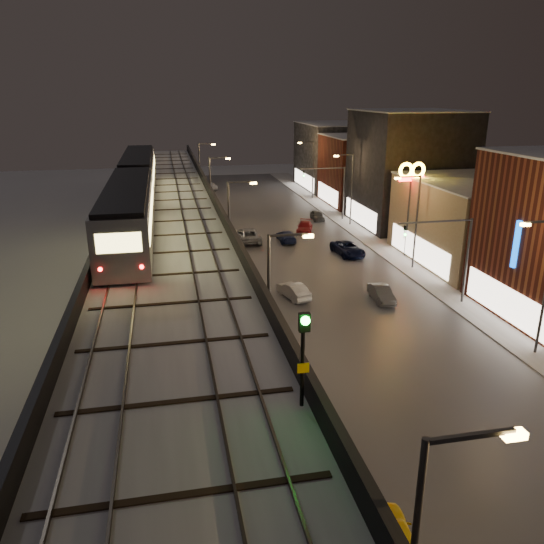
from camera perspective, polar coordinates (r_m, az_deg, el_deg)
road_surface at (r=53.32m, az=3.75°, el=1.09°), size 17.00×120.00×0.06m
sidewalk_right at (r=56.66m, az=13.57°, el=1.71°), size 4.00×120.00×0.14m
under_viaduct_pavement at (r=51.58m, az=-10.89°, el=0.17°), size 11.00×120.00×0.06m
elevated_viaduct at (r=47.03m, az=-11.23°, el=5.42°), size 9.00×100.00×6.30m
viaduct_trackbed at (r=46.99m, az=-11.30°, el=6.37°), size 8.40×100.00×0.32m
viaduct_parapet_streetside at (r=47.12m, az=-6.00°, el=7.24°), size 0.30×100.00×1.10m
viaduct_parapet_far at (r=47.12m, az=-16.65°, el=6.56°), size 0.30×100.00×1.10m
building_c at (r=56.21m, az=21.19°, el=5.06°), size 12.20×15.20×8.16m
building_d at (r=69.45m, az=14.48°, el=10.67°), size 12.20×13.20×14.16m
building_e at (r=82.43m, az=10.16°, el=10.76°), size 12.20×12.20×10.16m
building_f at (r=95.43m, az=7.09°, el=12.27°), size 12.20×16.20×11.16m
streetlight_left_1 at (r=29.65m, az=0.17°, el=-2.94°), size 2.57×0.28×9.00m
streetlight_right_1 at (r=36.93m, az=27.23°, el=-0.65°), size 2.56×0.28×9.00m
streetlight_left_2 at (r=46.63m, az=-4.31°, el=5.13°), size 2.57×0.28×9.00m
streetlight_right_2 at (r=51.57m, az=15.05°, el=5.87°), size 2.56×0.28×9.00m
streetlight_left_3 at (r=64.17m, az=-6.40°, el=8.84°), size 2.57×0.28×9.00m
streetlight_right_3 at (r=67.84m, az=8.37°, el=9.30°), size 2.56×0.28×9.00m
streetlight_left_4 at (r=81.91m, az=-7.60°, el=10.95°), size 2.57×0.28×9.00m
streetlight_right_4 at (r=84.81m, az=4.26°, el=11.32°), size 2.56×0.28×9.00m
traffic_light_rig_a at (r=43.67m, az=19.04°, el=2.19°), size 6.10×0.34×7.00m
traffic_light_rig_b at (r=70.47m, az=6.83°, el=9.11°), size 6.10×0.34×7.00m
subway_train at (r=46.83m, az=-14.55°, el=8.69°), size 3.11×37.88×3.72m
rail_signal at (r=16.45m, az=3.43°, el=-7.45°), size 0.38×0.45×3.28m
car_taxi at (r=22.19m, az=12.99°, el=-26.31°), size 2.02×4.04×1.32m
car_near_white at (r=43.77m, az=2.31°, el=-2.07°), size 2.31×4.07×1.27m
car_mid_silver at (r=60.32m, az=-2.69°, el=3.95°), size 2.79×5.64×1.54m
car_mid_dark at (r=60.34m, az=1.53°, el=3.82°), size 1.74×4.24×1.23m
car_far_white at (r=93.89m, az=-6.76°, el=9.17°), size 2.90×4.40×1.39m
car_onc_silver at (r=44.01m, az=11.70°, el=-2.36°), size 1.54×3.83×1.24m
car_onc_dark at (r=55.77m, az=8.15°, el=2.45°), size 2.76×5.17×1.38m
car_onc_white at (r=64.62m, az=3.53°, el=4.80°), size 3.03×4.57×1.23m
car_onc_red at (r=70.85m, az=4.90°, el=6.02°), size 1.66×3.70×1.23m
sign_mcdonalds at (r=55.02m, az=14.74°, el=9.43°), size 2.88×0.50×9.68m
sign_carwash at (r=41.48m, az=25.27°, el=1.94°), size 1.50×0.35×7.80m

